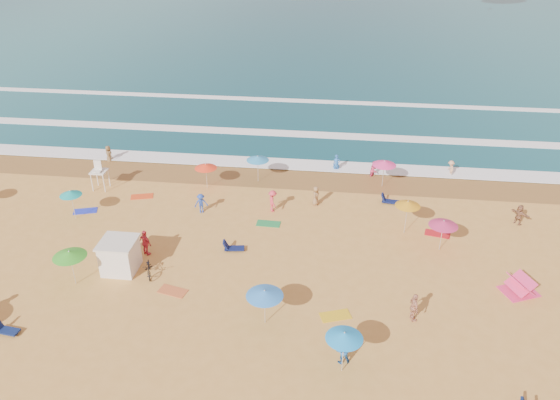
# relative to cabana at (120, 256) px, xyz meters

# --- Properties ---
(ground) EXTENTS (220.00, 220.00, 0.00)m
(ground) POSITION_rel_cabana_xyz_m (6.82, 1.46, -1.00)
(ground) COLOR gold
(ground) RESTS_ON ground
(ocean) EXTENTS (220.00, 140.00, 0.18)m
(ocean) POSITION_rel_cabana_xyz_m (6.82, 85.46, -1.00)
(ocean) COLOR #0C4756
(ocean) RESTS_ON ground
(wet_sand) EXTENTS (220.00, 220.00, 0.00)m
(wet_sand) POSITION_rel_cabana_xyz_m (6.82, 13.96, -0.99)
(wet_sand) COLOR olive
(wet_sand) RESTS_ON ground
(surf_foam) EXTENTS (200.00, 18.70, 0.05)m
(surf_foam) POSITION_rel_cabana_xyz_m (6.82, 22.78, -0.90)
(surf_foam) COLOR white
(surf_foam) RESTS_ON ground
(cabana) EXTENTS (2.00, 2.00, 2.00)m
(cabana) POSITION_rel_cabana_xyz_m (0.00, 0.00, 0.00)
(cabana) COLOR white
(cabana) RESTS_ON ground
(cabana_roof) EXTENTS (2.20, 2.20, 0.12)m
(cabana_roof) POSITION_rel_cabana_xyz_m (0.00, 0.00, 1.06)
(cabana_roof) COLOR silver
(cabana_roof) RESTS_ON cabana
(bicycle) EXTENTS (1.28, 2.00, 0.99)m
(bicycle) POSITION_rel_cabana_xyz_m (1.90, -0.30, -0.50)
(bicycle) COLOR black
(bicycle) RESTS_ON ground
(lifeguard_stand) EXTENTS (1.20, 1.20, 2.10)m
(lifeguard_stand) POSITION_rel_cabana_xyz_m (-5.66, 10.29, 0.05)
(lifeguard_stand) COLOR white
(lifeguard_stand) RESTS_ON ground
(beach_umbrellas) EXTENTS (59.52, 23.59, 0.75)m
(beach_umbrellas) POSITION_rel_cabana_xyz_m (5.12, 1.76, 1.10)
(beach_umbrellas) COLOR red
(beach_umbrellas) RESTS_ON ground
(loungers) EXTENTS (47.07, 20.05, 0.34)m
(loungers) POSITION_rel_cabana_xyz_m (15.51, -0.79, -0.83)
(loungers) COLOR #0F1E4E
(loungers) RESTS_ON ground
(towels) EXTENTS (55.39, 24.05, 0.03)m
(towels) POSITION_rel_cabana_xyz_m (6.79, 0.31, -0.98)
(towels) COLOR #C64118
(towels) RESTS_ON ground
(beachgoers) EXTENTS (46.10, 23.36, 2.10)m
(beachgoers) POSITION_rel_cabana_xyz_m (6.62, 5.67, -0.24)
(beachgoers) COLOR tan
(beachgoers) RESTS_ON ground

